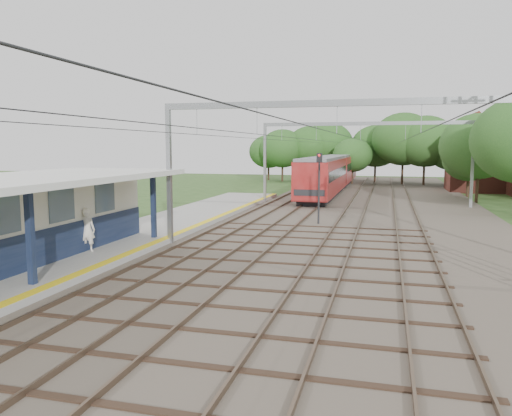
# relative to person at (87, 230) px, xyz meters

# --- Properties ---
(ground) EXTENTS (160.00, 160.00, 0.00)m
(ground) POSITION_rel_person_xyz_m (7.17, -11.13, -1.31)
(ground) COLOR #2D4C1E
(ground) RESTS_ON ground
(ballast_bed) EXTENTS (18.00, 90.00, 0.10)m
(ballast_bed) POSITION_rel_person_xyz_m (11.17, 18.87, -1.26)
(ballast_bed) COLOR #473D33
(ballast_bed) RESTS_ON ground
(platform) EXTENTS (5.00, 52.00, 0.35)m
(platform) POSITION_rel_person_xyz_m (-0.33, 2.87, -1.13)
(platform) COLOR gray
(platform) RESTS_ON ground
(yellow_stripe) EXTENTS (0.45, 52.00, 0.01)m
(yellow_stripe) POSITION_rel_person_xyz_m (1.92, 2.87, -0.95)
(yellow_stripe) COLOR yellow
(yellow_stripe) RESTS_ON platform
(rail_tracks) EXTENTS (11.80, 88.00, 0.15)m
(rail_tracks) POSITION_rel_person_xyz_m (8.67, 18.87, -1.13)
(rail_tracks) COLOR brown
(rail_tracks) RESTS_ON ballast_bed
(catenary_system) EXTENTS (17.22, 88.00, 7.00)m
(catenary_system) POSITION_rel_person_xyz_m (10.56, 14.16, 4.20)
(catenary_system) COLOR gray
(catenary_system) RESTS_ON ground
(tree_band) EXTENTS (31.72, 30.88, 8.82)m
(tree_band) POSITION_rel_person_xyz_m (11.02, 46.00, 3.61)
(tree_band) COLOR #382619
(tree_band) RESTS_ON ground
(house_far) EXTENTS (8.00, 6.12, 8.66)m
(house_far) POSITION_rel_person_xyz_m (23.17, 40.87, 1.93)
(house_far) COLOR brown
(house_far) RESTS_ON ground
(person) EXTENTS (0.75, 0.55, 1.92)m
(person) POSITION_rel_person_xyz_m (0.00, 0.00, 0.00)
(person) COLOR silver
(person) RESTS_ON platform
(train) EXTENTS (2.95, 36.73, 3.87)m
(train) POSITION_rel_person_xyz_m (6.67, 38.66, 0.85)
(train) COLOR black
(train) RESTS_ON ballast_bed
(signal_post) EXTENTS (0.36, 0.31, 4.53)m
(signal_post) POSITION_rel_person_xyz_m (8.52, 12.13, 1.59)
(signal_post) COLOR black
(signal_post) RESTS_ON ground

